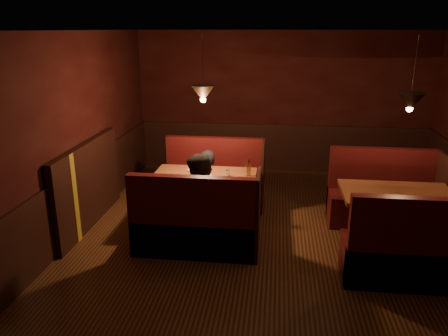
# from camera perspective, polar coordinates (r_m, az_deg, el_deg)

# --- Properties ---
(room) EXTENTS (6.02, 7.02, 2.92)m
(room) POSITION_cam_1_polar(r_m,az_deg,el_deg) (5.90, 4.97, -0.79)
(room) COLOR #3E1D0E
(room) RESTS_ON ground
(main_table) EXTENTS (1.54, 0.94, 1.08)m
(main_table) POSITION_cam_1_polar(r_m,az_deg,el_deg) (6.61, -2.45, -2.49)
(main_table) COLOR brown
(main_table) RESTS_ON ground
(main_bench_far) EXTENTS (1.70, 0.61, 1.16)m
(main_bench_far) POSITION_cam_1_polar(r_m,az_deg,el_deg) (7.51, -1.20, -2.13)
(main_bench_far) COLOR #370D11
(main_bench_far) RESTS_ON ground
(main_bench_near) EXTENTS (1.70, 0.61, 1.16)m
(main_bench_near) POSITION_cam_1_polar(r_m,az_deg,el_deg) (5.91, -3.64, -7.86)
(main_bench_near) COLOR #370D11
(main_bench_near) RESTS_ON ground
(second_table) EXTENTS (1.48, 0.95, 0.83)m
(second_table) POSITION_cam_1_polar(r_m,az_deg,el_deg) (6.35, 21.62, -4.82)
(second_table) COLOR brown
(second_table) RESTS_ON ground
(second_bench_far) EXTENTS (1.64, 0.61, 1.17)m
(second_bench_far) POSITION_cam_1_polar(r_m,az_deg,el_deg) (7.25, 20.01, -3.97)
(second_bench_far) COLOR #370D11
(second_bench_far) RESTS_ON ground
(second_bench_near) EXTENTS (1.64, 0.61, 1.17)m
(second_bench_near) POSITION_cam_1_polar(r_m,az_deg,el_deg) (5.69, 23.80, -10.50)
(second_bench_near) COLOR #370D11
(second_bench_near) RESTS_ON ground
(diner_a) EXTENTS (0.52, 0.35, 1.41)m
(diner_a) POSITION_cam_1_polar(r_m,az_deg,el_deg) (7.14, -2.16, -0.33)
(diner_a) COLOR black
(diner_a) RESTS_ON ground
(diner_b) EXTENTS (0.91, 0.77, 1.65)m
(diner_b) POSITION_cam_1_polar(r_m,az_deg,el_deg) (6.00, -2.87, -2.71)
(diner_b) COLOR black
(diner_b) RESTS_ON ground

